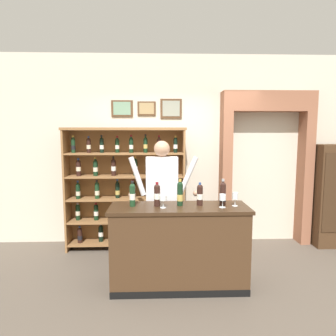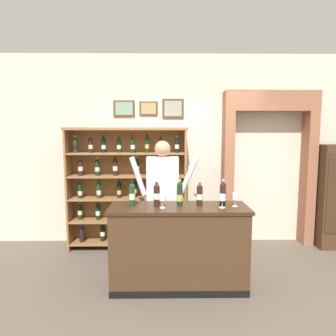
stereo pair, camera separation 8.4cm
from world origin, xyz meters
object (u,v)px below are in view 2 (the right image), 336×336
tasting_counter (179,247)px  wine_glass_left (235,197)px  tasting_bottle_brunello (132,194)px  tasting_bottle_bianco (180,194)px  wine_shelf (127,185)px  shopkeeper (163,189)px  tasting_bottle_riserva (200,194)px  tasting_bottle_vin_santo (157,194)px  tasting_bottle_grappa (223,194)px  wine_glass_right (222,198)px  wine_glass_spare (163,198)px

tasting_counter → wine_glass_left: 0.90m
tasting_bottle_brunello → tasting_bottle_bianco: tasting_bottle_bianco is taller
tasting_bottle_brunello → wine_shelf: bearing=99.5°
wine_shelf → tasting_counter: bearing=-59.1°
wine_shelf → shopkeeper: size_ratio=1.10×
tasting_bottle_bianco → tasting_bottle_riserva: bearing=2.4°
shopkeeper → tasting_bottle_vin_santo: shopkeeper is taller
tasting_bottle_brunello → tasting_bottle_grappa: size_ratio=0.96×
tasting_bottle_vin_santo → wine_glass_right: tasting_bottle_vin_santo is taller
tasting_bottle_grappa → wine_glass_spare: (-0.72, -0.13, -0.03)m
tasting_bottle_riserva → shopkeeper: bearing=129.8°
wine_glass_left → wine_glass_right: wine_glass_left is taller
wine_shelf → wine_glass_right: wine_shelf is taller
tasting_bottle_bianco → tasting_bottle_grappa: size_ratio=1.01×
shopkeeper → wine_glass_right: bearing=-43.4°
tasting_bottle_vin_santo → wine_glass_right: 0.76m
wine_shelf → tasting_bottle_vin_santo: size_ratio=6.71×
tasting_bottle_vin_santo → tasting_bottle_grappa: tasting_bottle_grappa is taller
shopkeeper → tasting_bottle_grappa: shopkeeper is taller
tasting_bottle_riserva → tasting_bottle_grappa: (0.28, 0.01, 0.01)m
tasting_bottle_vin_santo → wine_glass_right: (0.76, -0.09, -0.03)m
wine_glass_spare → wine_glass_right: size_ratio=0.94×
wine_shelf → tasting_counter: wine_shelf is taller
wine_shelf → tasting_bottle_bianco: 1.45m
shopkeeper → wine_glass_spare: (0.00, -0.65, 0.02)m
tasting_counter → tasting_bottle_riserva: 0.68m
tasting_bottle_bianco → tasting_bottle_vin_santo: bearing=-175.7°
wine_shelf → tasting_bottle_riserva: bearing=-50.4°
wine_shelf → tasting_bottle_vin_santo: (0.50, -1.25, 0.11)m
tasting_bottle_brunello → tasting_bottle_vin_santo: (0.29, 0.00, -0.00)m
tasting_counter → wine_glass_spare: wine_glass_spare is taller
tasting_bottle_riserva → tasting_bottle_grappa: tasting_bottle_grappa is taller
tasting_bottle_grappa → wine_glass_right: (-0.03, -0.13, -0.03)m
wine_glass_left → tasting_bottle_vin_santo: bearing=178.1°
wine_glass_left → tasting_bottle_brunello: bearing=178.6°
tasting_counter → tasting_bottle_vin_santo: size_ratio=5.71×
wine_glass_spare → wine_glass_right: bearing=-0.4°
wine_shelf → tasting_counter: (0.76, -1.27, -0.52)m
wine_shelf → wine_glass_left: size_ratio=11.78×
tasting_bottle_bianco → wine_glass_left: tasting_bottle_bianco is taller
wine_shelf → tasting_bottle_vin_santo: 1.35m
shopkeeper → tasting_bottle_brunello: (-0.36, -0.56, 0.05)m
tasting_bottle_brunello → tasting_bottle_vin_santo: bearing=0.1°
tasting_bottle_grappa → wine_glass_spare: 0.73m
tasting_bottle_brunello → tasting_bottle_bianco: (0.56, 0.02, 0.00)m
shopkeeper → tasting_bottle_brunello: size_ratio=5.76×
tasting_bottle_bianco → tasting_bottle_grappa: 0.52m
tasting_counter → wine_glass_left: (0.66, -0.01, 0.61)m
tasting_bottle_vin_santo → tasting_bottle_riserva: bearing=3.4°
tasting_bottle_brunello → tasting_bottle_vin_santo: size_ratio=1.05×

